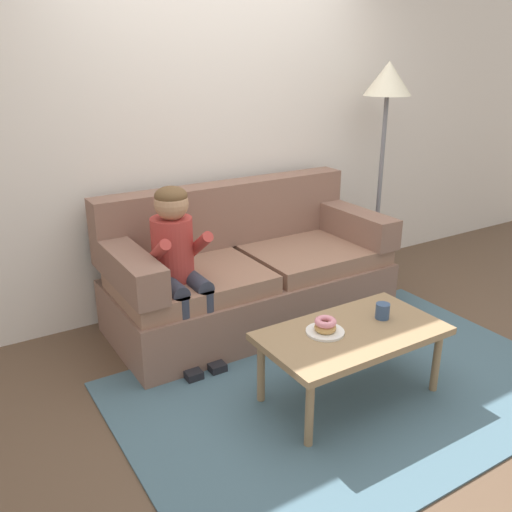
{
  "coord_description": "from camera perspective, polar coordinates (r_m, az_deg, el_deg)",
  "views": [
    {
      "loc": [
        -1.9,
        -2.28,
        1.85
      ],
      "look_at": [
        -0.21,
        0.45,
        0.65
      ],
      "focal_mm": 38.4,
      "sensor_mm": 36.0,
      "label": 1
    }
  ],
  "objects": [
    {
      "name": "couch",
      "position": [
        3.95,
        -0.85,
        -1.92
      ],
      "size": [
        2.0,
        0.9,
        0.96
      ],
      "color": "#846051",
      "rests_on": "ground"
    },
    {
      "name": "person_child",
      "position": [
        3.39,
        -8.12,
        -0.1
      ],
      "size": [
        0.34,
        0.58,
        1.1
      ],
      "color": "#AD3833",
      "rests_on": "ground"
    },
    {
      "name": "donut",
      "position": [
        3.0,
        7.22,
        -7.41
      ],
      "size": [
        0.17,
        0.17,
        0.04
      ],
      "primitive_type": "torus",
      "rotation": [
        0.0,
        0.0,
        0.64
      ],
      "color": "tan",
      "rests_on": "plate"
    },
    {
      "name": "area_rug",
      "position": [
        3.34,
        9.65,
        -13.4
      ],
      "size": [
        2.61,
        1.72,
        0.01
      ],
      "primitive_type": "cube",
      "color": "#476675",
      "rests_on": "ground"
    },
    {
      "name": "plate",
      "position": [
        3.01,
        7.2,
        -7.83
      ],
      "size": [
        0.21,
        0.21,
        0.01
      ],
      "primitive_type": "cylinder",
      "color": "white",
      "rests_on": "coffee_table"
    },
    {
      "name": "wall_back",
      "position": [
        4.17,
        -4.61,
        14.21
      ],
      "size": [
        8.0,
        0.1,
        2.8
      ],
      "primitive_type": "cube",
      "color": "silver",
      "rests_on": "ground"
    },
    {
      "name": "mug",
      "position": [
        3.21,
        13.04,
        -5.6
      ],
      "size": [
        0.08,
        0.08,
        0.09
      ],
      "primitive_type": "cylinder",
      "color": "#334C72",
      "rests_on": "coffee_table"
    },
    {
      "name": "donut_second",
      "position": [
        2.98,
        7.25,
        -6.8
      ],
      "size": [
        0.16,
        0.16,
        0.04
      ],
      "primitive_type": "torus",
      "rotation": [
        0.0,
        0.0,
        0.44
      ],
      "color": "pink",
      "rests_on": "donut"
    },
    {
      "name": "ground",
      "position": [
        3.5,
        6.92,
        -11.62
      ],
      "size": [
        10.0,
        10.0,
        0.0
      ],
      "primitive_type": "plane",
      "color": "brown"
    },
    {
      "name": "floor_lamp",
      "position": [
        4.63,
        13.47,
        15.74
      ],
      "size": [
        0.38,
        0.38,
        1.79
      ],
      "color": "slate",
      "rests_on": "ground"
    },
    {
      "name": "coffee_table",
      "position": [
        3.08,
        9.96,
        -8.36
      ],
      "size": [
        1.02,
        0.56,
        0.42
      ],
      "color": "#937551",
      "rests_on": "ground"
    }
  ]
}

